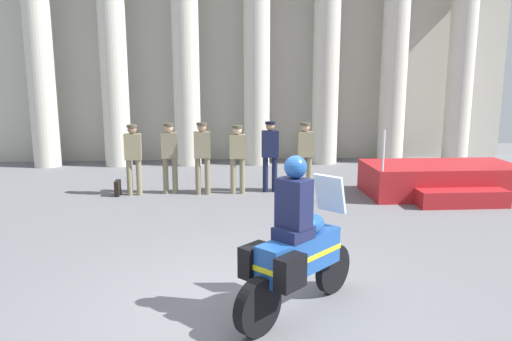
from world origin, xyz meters
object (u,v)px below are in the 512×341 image
officer_in_row_4 (270,151)px  officer_in_row_3 (237,154)px  officer_in_row_2 (202,152)px  motorcycle_with_rider (296,250)px  officer_in_row_1 (170,153)px  reviewing_stand (442,181)px  officer_in_row_5 (305,151)px  briefcase_on_ground (118,188)px  officer_in_row_0 (133,154)px

officer_in_row_4 → officer_in_row_3: bearing=4.6°
officer_in_row_2 → motorcycle_with_rider: 6.20m
officer_in_row_1 → officer_in_row_3: officer_in_row_1 is taller
reviewing_stand → officer_in_row_5: officer_in_row_5 is taller
officer_in_row_4 → officer_in_row_5: officer_in_row_4 is taller
officer_in_row_2 → officer_in_row_4: same height
officer_in_row_5 → reviewing_stand: bearing=165.6°
reviewing_stand → officer_in_row_3: reviewing_stand is taller
officer_in_row_4 → officer_in_row_5: (0.83, -0.04, -0.01)m
officer_in_row_1 → officer_in_row_2: officer_in_row_2 is taller
officer_in_row_4 → motorcycle_with_rider: size_ratio=0.90×
briefcase_on_ground → officer_in_row_1: bearing=6.6°
reviewing_stand → officer_in_row_5: 3.27m
motorcycle_with_rider → briefcase_on_ground: 6.92m
officer_in_row_1 → officer_in_row_3: bearing=172.2°
officer_in_row_1 → officer_in_row_4: (2.38, 0.00, 0.01)m
officer_in_row_2 → motorcycle_with_rider: (1.30, -6.05, -0.21)m
officer_in_row_0 → officer_in_row_5: size_ratio=0.99×
officer_in_row_1 → officer_in_row_2: size_ratio=0.98×
officer_in_row_5 → briefcase_on_ground: bearing=-2.4°
officer_in_row_5 → officer_in_row_2: bearing=-1.2°
officer_in_row_1 → officer_in_row_5: officer_in_row_5 is taller
officer_in_row_5 → officer_in_row_3: bearing=-1.0°
officer_in_row_2 → officer_in_row_5: bearing=178.8°
officer_in_row_0 → officer_in_row_1: size_ratio=0.99×
officer_in_row_3 → motorcycle_with_rider: motorcycle_with_rider is taller
officer_in_row_4 → officer_in_row_1: bearing=-3.7°
officer_in_row_3 → briefcase_on_ground: (-2.81, -0.03, -0.78)m
reviewing_stand → officer_in_row_2: officer_in_row_2 is taller
officer_in_row_3 → officer_in_row_4: 0.79m
briefcase_on_ground → motorcycle_with_rider: bearing=-61.5°
reviewing_stand → officer_in_row_2: bearing=175.1°
briefcase_on_ground → officer_in_row_2: bearing=-0.0°
officer_in_row_5 → officer_in_row_4: bearing=-6.3°
reviewing_stand → officer_in_row_3: 4.84m
reviewing_stand → officer_in_row_0: (-7.19, 0.52, 0.63)m
officer_in_row_3 → officer_in_row_5: size_ratio=0.97×
officer_in_row_2 → briefcase_on_ground: (-1.99, 0.00, -0.83)m
reviewing_stand → officer_in_row_0: bearing=175.9°
officer_in_row_1 → reviewing_stand: bearing=170.6°
officer_in_row_5 → officer_in_row_0: bearing=-2.8°
officer_in_row_1 → motorcycle_with_rider: (2.08, -6.20, -0.19)m
officer_in_row_1 → officer_in_row_4: bearing=176.3°
officer_in_row_0 → officer_in_row_4: 3.21m
officer_in_row_0 → officer_in_row_1: bearing=-176.8°
reviewing_stand → officer_in_row_2: size_ratio=2.05×
officer_in_row_1 → briefcase_on_ground: officer_in_row_1 is taller
officer_in_row_0 → officer_in_row_5: officer_in_row_5 is taller
motorcycle_with_rider → officer_in_row_3: bearing=50.7°
reviewing_stand → briefcase_on_ground: size_ratio=9.71×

